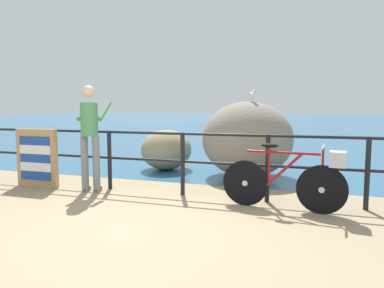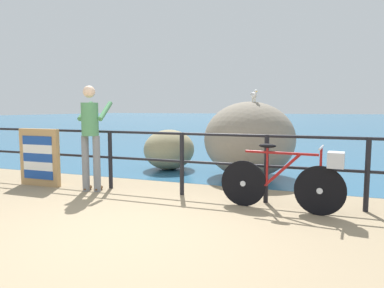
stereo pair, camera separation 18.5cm
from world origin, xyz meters
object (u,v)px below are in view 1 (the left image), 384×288
object	(u,v)px
breakwater_boulder_left	(166,150)
seagull	(252,95)
person_at_railing	(90,133)
folded_deckchair_stack	(37,158)
bicycle	(293,177)
breakwater_boulder_main	(247,139)

from	to	relation	value
breakwater_boulder_left	seagull	world-z (taller)	seagull
person_at_railing	breakwater_boulder_left	xyz separation A→B (m)	(0.37, 2.42, -0.53)
seagull	folded_deckchair_stack	bearing A→B (deg)	-87.50
bicycle	breakwater_boulder_main	distance (m)	2.47
seagull	breakwater_boulder_main	bearing A→B (deg)	-132.43
bicycle	seagull	size ratio (longest dim) A/B	5.16
breakwater_boulder_main	breakwater_boulder_left	bearing A→B (deg)	172.00
bicycle	seagull	distance (m)	2.69
breakwater_boulder_main	bicycle	bearing A→B (deg)	-65.79
person_at_railing	breakwater_boulder_main	size ratio (longest dim) A/B	0.96
bicycle	breakwater_boulder_left	distance (m)	3.84
folded_deckchair_stack	breakwater_boulder_left	world-z (taller)	folded_deckchair_stack
breakwater_boulder_main	seagull	xyz separation A→B (m)	(0.09, -0.02, 0.91)
breakwater_boulder_main	breakwater_boulder_left	xyz separation A→B (m)	(-1.91, 0.27, -0.31)
bicycle	breakwater_boulder_left	bearing A→B (deg)	144.83
bicycle	breakwater_boulder_main	size ratio (longest dim) A/B	0.92
bicycle	person_at_railing	distance (m)	3.32
seagull	bicycle	bearing A→B (deg)	-5.94
person_at_railing	breakwater_boulder_main	world-z (taller)	person_at_railing
person_at_railing	folded_deckchair_stack	world-z (taller)	person_at_railing
folded_deckchair_stack	person_at_railing	bearing A→B (deg)	-1.27
folded_deckchair_stack	seagull	bearing A→B (deg)	30.97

